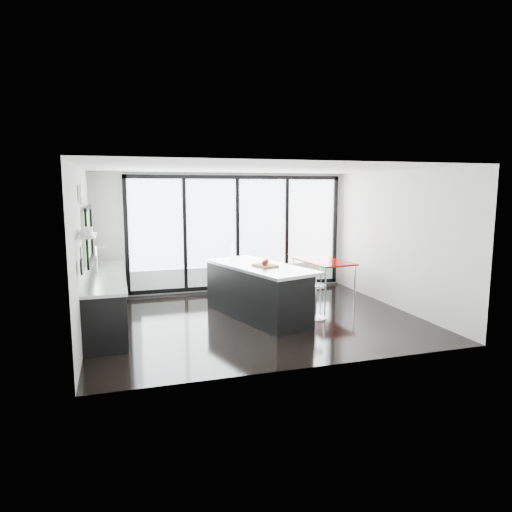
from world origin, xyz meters
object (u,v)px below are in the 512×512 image
object	(u,v)px
island	(257,291)
bar_stool_far	(279,293)
red_table	(323,278)
bar_stool_near	(315,302)

from	to	relation	value
island	bar_stool_far	size ratio (longest dim) A/B	4.13
island	red_table	world-z (taller)	island
island	bar_stool_far	world-z (taller)	island
island	red_table	bearing A→B (deg)	33.18
bar_stool_near	red_table	xyz separation A→B (m)	(0.98, 1.74, 0.07)
bar_stool_near	bar_stool_far	world-z (taller)	bar_stool_near
island	red_table	distance (m)	2.39
island	bar_stool_far	bearing A→B (deg)	36.81
bar_stool_far	red_table	distance (m)	1.61
island	bar_stool_near	size ratio (longest dim) A/B	3.98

